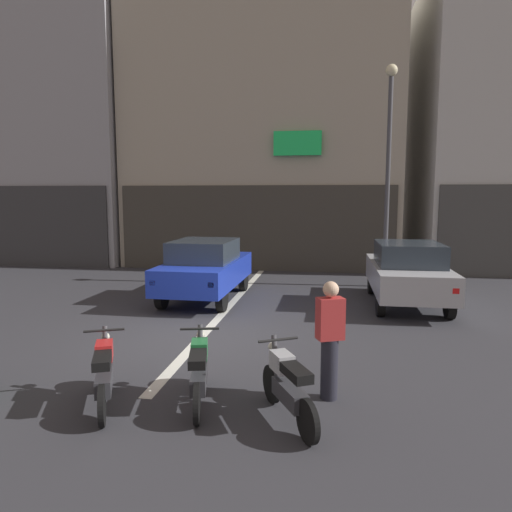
% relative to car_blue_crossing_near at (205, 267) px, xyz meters
% --- Properties ---
extents(ground_plane, '(120.00, 120.00, 0.00)m').
position_rel_car_blue_crossing_near_xyz_m(ground_plane, '(0.81, -3.34, -0.89)').
color(ground_plane, '#333338').
extents(lane_centre_line, '(0.20, 18.00, 0.01)m').
position_rel_car_blue_crossing_near_xyz_m(lane_centre_line, '(0.81, 2.66, -0.88)').
color(lane_centre_line, silver).
rests_on(lane_centre_line, ground).
extents(building_corner_left, '(10.62, 8.15, 19.55)m').
position_rel_car_blue_crossing_near_xyz_m(building_corner_left, '(-10.28, 8.82, 8.87)').
color(building_corner_left, '#9E9EA3').
rests_on(building_corner_left, ground).
extents(building_mid_block, '(10.78, 7.49, 13.66)m').
position_rel_car_blue_crossing_near_xyz_m(building_mid_block, '(0.52, 8.82, 5.93)').
color(building_mid_block, '#B2A893').
rests_on(building_mid_block, ground).
extents(car_blue_crossing_near, '(1.85, 4.14, 1.64)m').
position_rel_car_blue_crossing_near_xyz_m(car_blue_crossing_near, '(0.00, 0.00, 0.00)').
color(car_blue_crossing_near, black).
rests_on(car_blue_crossing_near, ground).
extents(car_silver_parked_kerbside, '(1.77, 4.11, 1.64)m').
position_rel_car_blue_crossing_near_xyz_m(car_silver_parked_kerbside, '(5.32, 0.12, 0.00)').
color(car_silver_parked_kerbside, black).
rests_on(car_silver_parked_kerbside, ground).
extents(car_white_down_street, '(1.79, 4.11, 1.64)m').
position_rel_car_blue_crossing_near_xyz_m(car_white_down_street, '(1.88, 8.02, 0.00)').
color(car_white_down_street, black).
rests_on(car_white_down_street, ground).
extents(street_lamp, '(0.36, 0.36, 6.68)m').
position_rel_car_blue_crossing_near_xyz_m(street_lamp, '(5.04, 2.66, 3.19)').
color(street_lamp, '#47474C').
rests_on(street_lamp, ground).
extents(motorcycle_red_row_leftmost, '(0.76, 1.56, 0.98)m').
position_rel_car_blue_crossing_near_xyz_m(motorcycle_red_row_leftmost, '(0.35, -6.61, -0.43)').
color(motorcycle_red_row_leftmost, black).
rests_on(motorcycle_red_row_leftmost, ground).
extents(motorcycle_green_row_left_mid, '(0.57, 1.64, 0.98)m').
position_rel_car_blue_crossing_near_xyz_m(motorcycle_green_row_left_mid, '(1.60, -6.35, -0.43)').
color(motorcycle_green_row_left_mid, black).
rests_on(motorcycle_green_row_left_mid, ground).
extents(motorcycle_silver_row_centre, '(0.85, 1.51, 0.98)m').
position_rel_car_blue_crossing_near_xyz_m(motorcycle_silver_row_centre, '(2.84, -6.65, -0.43)').
color(motorcycle_silver_row_centre, black).
rests_on(motorcycle_silver_row_centre, ground).
extents(person_by_motorcycles, '(0.42, 0.34, 1.67)m').
position_rel_car_blue_crossing_near_xyz_m(person_by_motorcycles, '(3.35, -5.92, -0.03)').
color(person_by_motorcycles, '#23232D').
rests_on(person_by_motorcycles, ground).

